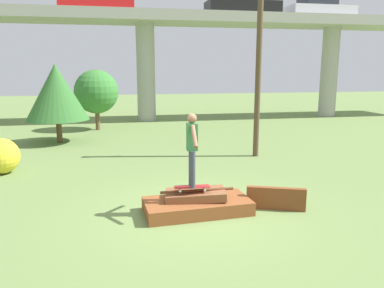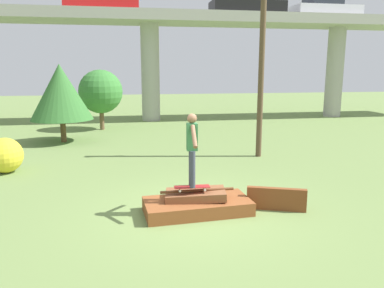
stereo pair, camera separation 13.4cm
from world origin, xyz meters
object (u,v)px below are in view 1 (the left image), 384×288
Objects in this scene: skater at (192,145)px; skateboard at (192,187)px; car_on_overpass_right at (241,4)px; bush_yellow_flowering at (1,156)px; utility_pole at (259,60)px; car_on_overpass_mid at (319,9)px; tree_behind_left at (96,92)px; tree_behind_right at (57,92)px.

skateboard is at bearing 0.00° from skater.
skater is 0.36× the size of car_on_overpass_right.
bush_yellow_flowering is (-10.99, -10.91, -6.43)m from car_on_overpass_right.
utility_pole is at bearing 56.61° from skateboard.
car_on_overpass_right is at bearing -173.26° from car_on_overpass_mid.
skater is at bearing -40.19° from bush_yellow_flowering.
bush_yellow_flowering is (-8.38, -0.79, -2.88)m from utility_pole.
tree_behind_left is at bearing 129.41° from utility_pole.
car_on_overpass_mid is 17.53m from tree_behind_right.
car_on_overpass_mid is (11.39, 15.82, 5.37)m from skater.
car_on_overpass_right reaches higher than car_on_overpass_mid.
tree_behind_right is (-15.48, -6.72, -4.75)m from car_on_overpass_mid.
bush_yellow_flowering is (-0.96, -4.84, -1.62)m from tree_behind_right.
tree_behind_right is (-10.03, -6.08, -4.81)m from car_on_overpass_right.
car_on_overpass_mid reaches higher than tree_behind_left.
utility_pole is 8.54m from tree_behind_right.
skater is 0.24× the size of utility_pole.
tree_behind_left is (-14.04, -3.50, -4.94)m from car_on_overpass_mid.
car_on_overpass_mid reaches higher than skater.
tree_behind_right is (-7.42, 4.05, -1.27)m from utility_pole.
skateboard is 0.18× the size of car_on_overpass_right.
car_on_overpass_mid is 3.96× the size of bush_yellow_flowering.
tree_behind_left reaches higher than bush_yellow_flowering.
car_on_overpass_right is at bearing 44.79° from bush_yellow_flowering.
tree_behind_left is (-5.98, 7.27, -1.45)m from utility_pole.
utility_pole is 2.13× the size of tree_behind_left.
utility_pole is 9.53m from tree_behind_left.
utility_pole reaches higher than tree_behind_right.
skateboard is 0.49× the size of skater.
car_on_overpass_right is 0.67× the size of utility_pole.
tree_behind_right reaches higher than bush_yellow_flowering.
skater is 12.61m from tree_behind_left.
skateboard is 0.12× the size of utility_pole.
tree_behind_left is (-2.65, 12.32, 1.36)m from skateboard.
car_on_overpass_mid is at bearing 23.47° from tree_behind_right.
skateboard is at bearing -77.87° from tree_behind_left.
tree_behind_right is 3.09× the size of bush_yellow_flowering.
utility_pole is (-2.62, -10.13, -3.54)m from car_on_overpass_right.
car_on_overpass_right is 12.68m from tree_behind_right.
tree_behind_left is at bearing -161.65° from car_on_overpass_right.
skater is at bearing -123.39° from utility_pole.
car_on_overpass_mid is at bearing 35.10° from bush_yellow_flowering.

